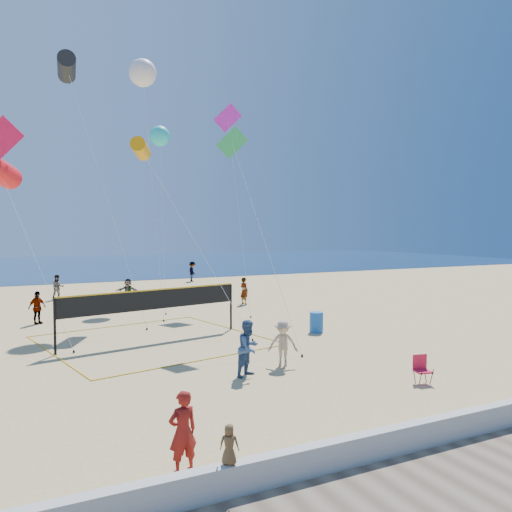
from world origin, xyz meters
name	(u,v)px	position (x,y,z in m)	size (l,w,h in m)	color
ground	(275,418)	(0.00, 0.00, 0.00)	(120.00, 120.00, 0.00)	tan
ocean	(63,266)	(0.00, 62.00, 0.01)	(140.00, 50.00, 0.03)	#102D4F
seawall	(344,453)	(0.00, -3.00, 0.30)	(32.00, 0.30, 0.60)	beige
woman	(183,432)	(-3.08, -1.77, 0.84)	(0.62, 0.40, 1.69)	maroon
toddler	(229,444)	(-2.58, -3.01, 0.98)	(0.37, 0.24, 0.75)	brown
bystander_a	(249,348)	(0.97, 3.73, 0.95)	(0.92, 0.72, 1.90)	#2F4B77
bystander_b	(283,343)	(2.60, 4.28, 0.83)	(1.07, 0.62, 1.66)	tan
far_person_0	(37,308)	(-5.04, 16.96, 0.86)	(1.01, 0.42, 1.73)	gray
far_person_1	(128,291)	(0.71, 22.11, 0.84)	(1.56, 0.50, 1.68)	gray
far_person_2	(244,291)	(7.58, 18.51, 0.89)	(0.65, 0.43, 1.79)	gray
far_person_3	(58,287)	(-3.33, 26.23, 0.88)	(0.86, 0.67, 1.76)	gray
far_person_4	(192,272)	(9.23, 33.95, 0.95)	(1.23, 0.71, 1.91)	gray
camp_chair	(421,367)	(5.64, 0.57, 0.51)	(0.57, 0.68, 1.00)	red
trash_barrel	(316,322)	(6.96, 8.80, 0.49)	(0.65, 0.65, 0.97)	#1A56AA
volleyball_net	(153,306)	(-0.57, 10.42, 1.57)	(10.14, 10.03, 2.30)	black
kite_0	(0,172)	(-6.55, 14.27, 7.56)	(3.55, 6.08, 8.27)	red
kite_1	(67,67)	(-3.49, 15.46, 12.99)	(3.81, 3.68, 13.58)	black
kite_2	(141,149)	(0.45, 16.81, 9.45)	(3.74, 9.53, 10.01)	#D18B06
kite_4	(236,154)	(3.36, 10.19, 8.45)	(1.40, 5.87, 9.80)	green
kite_5	(229,126)	(7.15, 20.02, 11.93)	(2.43, 6.96, 13.52)	#CD21C1
kite_6	(143,73)	(1.11, 18.91, 14.30)	(1.94, 5.16, 15.12)	silver
kite_7	(160,136)	(3.17, 22.85, 11.39)	(2.14, 6.80, 12.10)	#25CAC9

